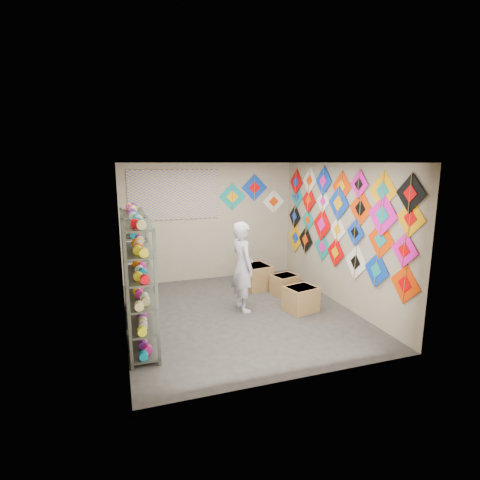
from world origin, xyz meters
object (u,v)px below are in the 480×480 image
object	(u,v)px
shelf_rack_front	(140,288)
shopkeeper	(243,267)
carton_b	(285,284)
carton_a	(301,299)
shelf_rack_back	(135,265)
carton_c	(256,277)

from	to	relation	value
shelf_rack_front	shopkeeper	bearing A→B (deg)	27.71
shelf_rack_front	carton_b	size ratio (longest dim) A/B	3.82
carton_a	carton_b	size ratio (longest dim) A/B	1.11
shelf_rack_back	carton_b	size ratio (longest dim) A/B	3.82
shopkeeper	carton_b	size ratio (longest dim) A/B	3.36
carton_a	shelf_rack_front	bearing A→B (deg)	178.41
shelf_rack_back	carton_b	bearing A→B (deg)	4.37
shelf_rack_front	carton_a	bearing A→B (deg)	11.76
shelf_rack_back	shopkeeper	size ratio (longest dim) A/B	1.14
carton_c	carton_a	bearing A→B (deg)	-85.72
carton_b	carton_c	xyz separation A→B (m)	(-0.45, 0.52, 0.06)
shelf_rack_front	carton_a	distance (m)	3.04
shelf_rack_front	shopkeeper	xyz separation A→B (m)	(1.87, 0.98, -0.12)
shelf_rack_back	shelf_rack_front	bearing A→B (deg)	-90.00
carton_a	carton_c	size ratio (longest dim) A/B	0.91
shelf_rack_front	shelf_rack_back	distance (m)	1.30
carton_b	carton_c	distance (m)	0.68
carton_b	shopkeeper	bearing A→B (deg)	-169.71
shelf_rack_front	shopkeeper	distance (m)	2.12
shelf_rack_front	shelf_rack_back	world-z (taller)	same
shopkeeper	carton_a	bearing A→B (deg)	-116.66
shopkeeper	carton_c	world-z (taller)	shopkeeper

